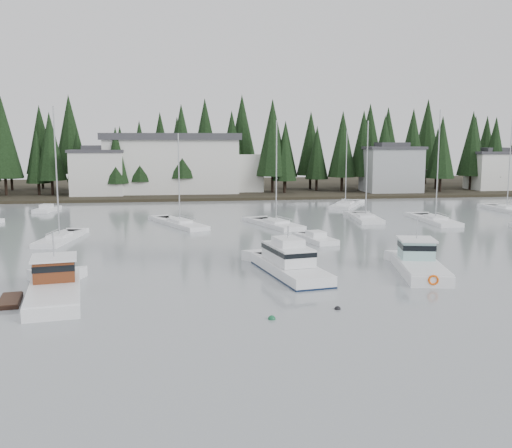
{
  "coord_description": "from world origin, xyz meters",
  "views": [
    {
      "loc": [
        -4.44,
        -25.26,
        9.93
      ],
      "look_at": [
        2.75,
        25.42,
        2.5
      ],
      "focal_mm": 40.0,
      "sensor_mm": 36.0,
      "label": 1
    }
  ],
  "objects_px": {
    "house_west": "(98,171)",
    "sailboat_2": "(507,210)",
    "sailboat_4": "(180,225)",
    "cabin_cruiser_center": "(289,266)",
    "sailboat_7": "(365,219)",
    "sailboat_6": "(60,240)",
    "house_east_b": "(494,170)",
    "runabout_3": "(47,210)",
    "sailboat_5": "(435,221)",
    "house_east_a": "(391,168)",
    "runabout_1": "(316,240)",
    "sailboat_10": "(345,206)",
    "sailboat_9": "(276,226)",
    "harbor_inn": "(183,164)",
    "lobster_boat_teal": "(419,266)",
    "lobster_boat_brown": "(53,290)"
  },
  "relations": [
    {
      "from": "house_west",
      "to": "sailboat_2",
      "type": "bearing_deg",
      "value": -25.13
    },
    {
      "from": "sailboat_4",
      "to": "cabin_cruiser_center",
      "type": "bearing_deg",
      "value": 172.86
    },
    {
      "from": "sailboat_7",
      "to": "sailboat_6",
      "type": "bearing_deg",
      "value": 112.38
    },
    {
      "from": "house_east_b",
      "to": "runabout_3",
      "type": "height_order",
      "value": "house_east_b"
    },
    {
      "from": "sailboat_2",
      "to": "sailboat_5",
      "type": "xyz_separation_m",
      "value": [
        -15.35,
        -9.39,
        -0.02
      ]
    },
    {
      "from": "house_east_a",
      "to": "sailboat_7",
      "type": "height_order",
      "value": "sailboat_7"
    },
    {
      "from": "cabin_cruiser_center",
      "to": "sailboat_4",
      "type": "bearing_deg",
      "value": 6.59
    },
    {
      "from": "house_east_a",
      "to": "house_west",
      "type": "bearing_deg",
      "value": 178.94
    },
    {
      "from": "house_east_b",
      "to": "sailboat_5",
      "type": "bearing_deg",
      "value": -128.05
    },
    {
      "from": "sailboat_7",
      "to": "cabin_cruiser_center",
      "type": "bearing_deg",
      "value": 156.71
    },
    {
      "from": "runabout_1",
      "to": "runabout_3",
      "type": "bearing_deg",
      "value": 34.0
    },
    {
      "from": "house_east_b",
      "to": "sailboat_7",
      "type": "height_order",
      "value": "sailboat_7"
    },
    {
      "from": "sailboat_10",
      "to": "runabout_1",
      "type": "xyz_separation_m",
      "value": [
        -12.05,
        -29.61,
        0.08
      ]
    },
    {
      "from": "house_east_b",
      "to": "sailboat_5",
      "type": "xyz_separation_m",
      "value": [
        -30.48,
        -38.94,
        -4.33
      ]
    },
    {
      "from": "sailboat_9",
      "to": "runabout_3",
      "type": "xyz_separation_m",
      "value": [
        -30.12,
        18.91,
        0.07
      ]
    },
    {
      "from": "cabin_cruiser_center",
      "to": "sailboat_6",
      "type": "distance_m",
      "value": 26.57
    },
    {
      "from": "sailboat_5",
      "to": "sailboat_9",
      "type": "relative_size",
      "value": 1.11
    },
    {
      "from": "sailboat_7",
      "to": "sailboat_10",
      "type": "distance_m",
      "value": 15.28
    },
    {
      "from": "house_east_b",
      "to": "sailboat_10",
      "type": "bearing_deg",
      "value": -150.43
    },
    {
      "from": "sailboat_6",
      "to": "runabout_3",
      "type": "bearing_deg",
      "value": 23.7
    },
    {
      "from": "harbor_inn",
      "to": "sailboat_10",
      "type": "height_order",
      "value": "sailboat_10"
    },
    {
      "from": "sailboat_4",
      "to": "house_east_a",
      "type": "bearing_deg",
      "value": -72.32
    },
    {
      "from": "house_east_a",
      "to": "sailboat_7",
      "type": "distance_m",
      "value": 37.97
    },
    {
      "from": "sailboat_5",
      "to": "cabin_cruiser_center",
      "type": "bearing_deg",
      "value": 138.86
    },
    {
      "from": "cabin_cruiser_center",
      "to": "sailboat_5",
      "type": "height_order",
      "value": "sailboat_5"
    },
    {
      "from": "harbor_inn",
      "to": "runabout_1",
      "type": "bearing_deg",
      "value": -76.76
    },
    {
      "from": "house_east_b",
      "to": "lobster_boat_teal",
      "type": "height_order",
      "value": "house_east_b"
    },
    {
      "from": "harbor_inn",
      "to": "lobster_boat_brown",
      "type": "distance_m",
      "value": 71.45
    },
    {
      "from": "house_east_b",
      "to": "runabout_3",
      "type": "xyz_separation_m",
      "value": [
        -80.83,
        -20.69,
        -4.27
      ]
    },
    {
      "from": "sailboat_10",
      "to": "runabout_3",
      "type": "bearing_deg",
      "value": 118.14
    },
    {
      "from": "house_west",
      "to": "harbor_inn",
      "type": "bearing_deg",
      "value": 12.52
    },
    {
      "from": "house_west",
      "to": "sailboat_2",
      "type": "distance_m",
      "value": 67.39
    },
    {
      "from": "sailboat_4",
      "to": "runabout_3",
      "type": "distance_m",
      "value": 25.19
    },
    {
      "from": "harbor_inn",
      "to": "lobster_boat_brown",
      "type": "xyz_separation_m",
      "value": [
        -9.4,
        -70.63,
        -5.25
      ]
    },
    {
      "from": "sailboat_6",
      "to": "lobster_boat_brown",
      "type": "bearing_deg",
      "value": -161.22
    },
    {
      "from": "house_east_a",
      "to": "sailboat_6",
      "type": "relative_size",
      "value": 0.76
    },
    {
      "from": "cabin_cruiser_center",
      "to": "sailboat_9",
      "type": "relative_size",
      "value": 0.79
    },
    {
      "from": "sailboat_4",
      "to": "sailboat_9",
      "type": "distance_m",
      "value": 11.49
    },
    {
      "from": "harbor_inn",
      "to": "sailboat_2",
      "type": "distance_m",
      "value": 56.12
    },
    {
      "from": "lobster_boat_teal",
      "to": "sailboat_9",
      "type": "height_order",
      "value": "sailboat_9"
    },
    {
      "from": "cabin_cruiser_center",
      "to": "sailboat_7",
      "type": "relative_size",
      "value": 0.78
    },
    {
      "from": "lobster_boat_teal",
      "to": "sailboat_6",
      "type": "xyz_separation_m",
      "value": [
        -29.9,
        18.45,
        -0.48
      ]
    },
    {
      "from": "sailboat_4",
      "to": "sailboat_9",
      "type": "xyz_separation_m",
      "value": [
        11.28,
        -2.19,
        0.01
      ]
    },
    {
      "from": "house_east_b",
      "to": "harbor_inn",
      "type": "height_order",
      "value": "harbor_inn"
    },
    {
      "from": "house_west",
      "to": "sailboat_10",
      "type": "xyz_separation_m",
      "value": [
        39.49,
        -19.72,
        -4.6
      ]
    },
    {
      "from": "sailboat_2",
      "to": "house_west",
      "type": "bearing_deg",
      "value": 65.24
    },
    {
      "from": "sailboat_4",
      "to": "sailboat_10",
      "type": "distance_m",
      "value": 30.46
    },
    {
      "from": "lobster_boat_teal",
      "to": "sailboat_4",
      "type": "distance_m",
      "value": 32.83
    },
    {
      "from": "lobster_boat_brown",
      "to": "sailboat_2",
      "type": "relative_size",
      "value": 0.66
    },
    {
      "from": "sailboat_2",
      "to": "sailboat_4",
      "type": "bearing_deg",
      "value": 99.89
    }
  ]
}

